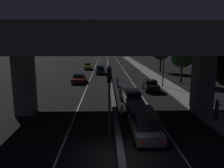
# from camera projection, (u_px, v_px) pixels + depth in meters

# --- Properties ---
(ground_plane) EXTENTS (200.00, 200.00, 0.00)m
(ground_plane) POSITION_uv_depth(u_px,v_px,m) (121.00, 158.00, 12.55)
(ground_plane) COLOR black
(lane_line_left_inner) EXTENTS (0.12, 126.00, 0.00)m
(lane_line_left_inner) POSITION_uv_depth(u_px,v_px,m) (92.00, 74.00, 46.82)
(lane_line_left_inner) COLOR beige
(lane_line_left_inner) RESTS_ON ground_plane
(lane_line_right_inner) EXTENTS (0.12, 126.00, 0.00)m
(lane_line_right_inner) POSITION_uv_depth(u_px,v_px,m) (126.00, 74.00, 47.04)
(lane_line_right_inner) COLOR beige
(lane_line_right_inner) RESTS_ON ground_plane
(median_divider) EXTENTS (0.42, 126.00, 0.34)m
(median_divider) POSITION_uv_depth(u_px,v_px,m) (109.00, 73.00, 46.90)
(median_divider) COLOR #4C4C51
(median_divider) RESTS_ON ground_plane
(sidewalk_right) EXTENTS (2.69, 126.00, 0.13)m
(sidewalk_right) POSITION_uv_depth(u_px,v_px,m) (157.00, 79.00, 40.31)
(sidewalk_right) COLOR gray
(sidewalk_right) RESTS_ON ground_plane
(elevated_overpass) EXTENTS (23.18, 13.70, 8.56)m
(elevated_overpass) POSITION_uv_depth(u_px,v_px,m) (115.00, 43.00, 19.64)
(elevated_overpass) COLOR slate
(elevated_overpass) RESTS_ON ground_plane
(traffic_light_left_of_median) EXTENTS (0.30, 0.49, 5.11)m
(traffic_light_left_of_median) POSITION_uv_depth(u_px,v_px,m) (109.00, 90.00, 14.39)
(traffic_light_left_of_median) COLOR black
(traffic_light_left_of_median) RESTS_ON ground_plane
(street_lamp) EXTENTS (2.30, 0.32, 8.83)m
(street_lamp) POSITION_uv_depth(u_px,v_px,m) (162.00, 53.00, 31.63)
(street_lamp) COLOR #2D2D30
(street_lamp) RESTS_ON ground_plane
(car_grey_lead) EXTENTS (2.06, 4.74, 1.81)m
(car_grey_lead) POSITION_uv_depth(u_px,v_px,m) (144.00, 123.00, 15.44)
(car_grey_lead) COLOR #515459
(car_grey_lead) RESTS_ON ground_plane
(car_silver_second) EXTENTS (1.96, 4.38, 1.60)m
(car_silver_second) POSITION_uv_depth(u_px,v_px,m) (132.00, 97.00, 23.16)
(car_silver_second) COLOR gray
(car_silver_second) RESTS_ON ground_plane
(car_black_third) EXTENTS (1.93, 3.99, 1.50)m
(car_black_third) POSITION_uv_depth(u_px,v_px,m) (151.00, 85.00, 30.19)
(car_black_third) COLOR black
(car_black_third) RESTS_ON ground_plane
(car_dark_red_lead_oncoming) EXTENTS (2.14, 4.75, 1.37)m
(car_dark_red_lead_oncoming) POSITION_uv_depth(u_px,v_px,m) (79.00, 78.00, 36.61)
(car_dark_red_lead_oncoming) COLOR #591414
(car_dark_red_lead_oncoming) RESTS_ON ground_plane
(car_dark_green_second_oncoming) EXTENTS (2.07, 4.17, 1.71)m
(car_dark_green_second_oncoming) POSITION_uv_depth(u_px,v_px,m) (100.00, 70.00, 46.58)
(car_dark_green_second_oncoming) COLOR black
(car_dark_green_second_oncoming) RESTS_ON ground_plane
(car_taxi_yellow_third_oncoming) EXTENTS (1.93, 4.49, 1.51)m
(car_taxi_yellow_third_oncoming) POSITION_uv_depth(u_px,v_px,m) (88.00, 66.00, 54.92)
(car_taxi_yellow_third_oncoming) COLOR gold
(car_taxi_yellow_third_oncoming) RESTS_ON ground_plane
(motorcycle_black_filtering_near) EXTENTS (0.34, 1.83, 1.34)m
(motorcycle_black_filtering_near) POSITION_uv_depth(u_px,v_px,m) (122.00, 114.00, 18.71)
(motorcycle_black_filtering_near) COLOR black
(motorcycle_black_filtering_near) RESTS_ON ground_plane
(motorcycle_red_filtering_mid) EXTENTS (0.34, 1.83, 1.40)m
(motorcycle_red_filtering_mid) POSITION_uv_depth(u_px,v_px,m) (120.00, 95.00, 25.36)
(motorcycle_red_filtering_mid) COLOR black
(motorcycle_red_filtering_mid) RESTS_ON ground_plane
(motorcycle_blue_filtering_far) EXTENTS (0.34, 1.86, 1.46)m
(motorcycle_blue_filtering_far) POSITION_uv_depth(u_px,v_px,m) (117.00, 83.00, 32.85)
(motorcycle_blue_filtering_far) COLOR black
(motorcycle_blue_filtering_far) RESTS_ON ground_plane
(pedestrian_on_sidewalk) EXTENTS (0.33, 0.33, 1.79)m
(pedestrian_on_sidewalk) POSITION_uv_depth(u_px,v_px,m) (217.00, 109.00, 18.35)
(pedestrian_on_sidewalk) COLOR black
(pedestrian_on_sidewalk) RESTS_ON sidewalk_right
(roadside_tree_kerbside_mid) EXTENTS (3.92, 3.92, 6.46)m
(roadside_tree_kerbside_mid) POSITION_uv_depth(u_px,v_px,m) (182.00, 56.00, 35.49)
(roadside_tree_kerbside_mid) COLOR #38281C
(roadside_tree_kerbside_mid) RESTS_ON ground_plane
(roadside_tree_kerbside_far) EXTENTS (4.42, 4.42, 7.19)m
(roadside_tree_kerbside_far) POSITION_uv_depth(u_px,v_px,m) (161.00, 50.00, 49.08)
(roadside_tree_kerbside_far) COLOR #2D2116
(roadside_tree_kerbside_far) RESTS_ON ground_plane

